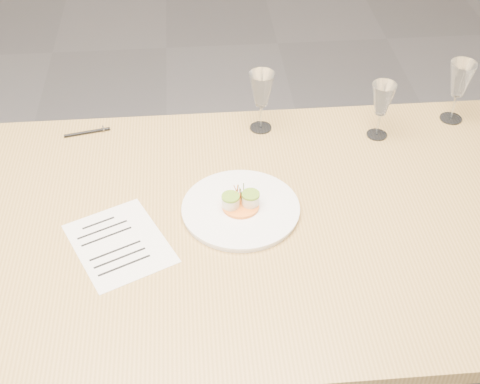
{
  "coord_description": "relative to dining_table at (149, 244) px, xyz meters",
  "views": [
    {
      "loc": [
        0.13,
        -1.26,
        1.93
      ],
      "look_at": [
        0.24,
        0.05,
        0.8
      ],
      "focal_mm": 50.0,
      "sensor_mm": 36.0,
      "label": 1
    }
  ],
  "objects": [
    {
      "name": "ballpoint_pen",
      "position": [
        -0.19,
        0.42,
        0.07
      ],
      "size": [
        0.14,
        0.04,
        0.01
      ],
      "rotation": [
        0.0,
        0.0,
        0.21
      ],
      "color": "black",
      "rests_on": "dining_table"
    },
    {
      "name": "recipe_sheet",
      "position": [
        -0.07,
        -0.06,
        0.07
      ],
      "size": [
        0.3,
        0.33,
        0.0
      ],
      "rotation": [
        0.0,
        0.0,
        0.44
      ],
      "color": "white",
      "rests_on": "dining_table"
    },
    {
      "name": "dinner_plate",
      "position": [
        0.24,
        0.03,
        0.08
      ],
      "size": [
        0.31,
        0.31,
        0.08
      ],
      "rotation": [
        0.0,
        0.0,
        -0.35
      ],
      "color": "white",
      "rests_on": "dining_table"
    },
    {
      "name": "wine_glass_0",
      "position": [
        0.34,
        0.4,
        0.2
      ],
      "size": [
        0.08,
        0.08,
        0.19
      ],
      "color": "white",
      "rests_on": "dining_table"
    },
    {
      "name": "wine_glass_1",
      "position": [
        0.68,
        0.34,
        0.19
      ],
      "size": [
        0.07,
        0.07,
        0.18
      ],
      "color": "white",
      "rests_on": "dining_table"
    },
    {
      "name": "dining_table",
      "position": [
        0.0,
        0.0,
        0.0
      ],
      "size": [
        2.4,
        1.0,
        0.75
      ],
      "color": "tan",
      "rests_on": "ground"
    },
    {
      "name": "wine_glass_2",
      "position": [
        0.93,
        0.4,
        0.2
      ],
      "size": [
        0.08,
        0.08,
        0.2
      ],
      "color": "white",
      "rests_on": "dining_table"
    }
  ]
}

